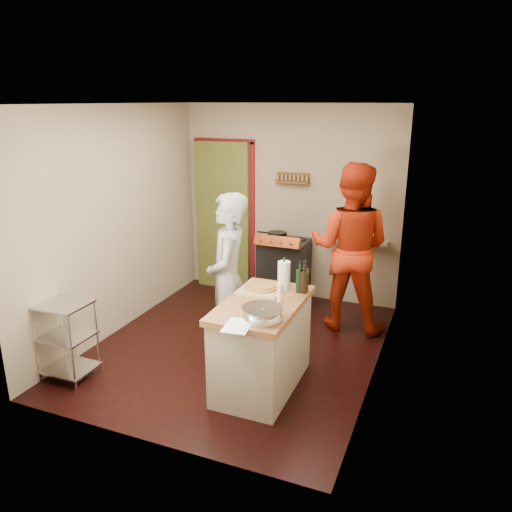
# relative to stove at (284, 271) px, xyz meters

# --- Properties ---
(floor) EXTENTS (3.50, 3.50, 0.00)m
(floor) POSITION_rel_stove_xyz_m (-0.05, -1.42, -0.45)
(floor) COLOR black
(floor) RESTS_ON ground
(back_wall) EXTENTS (3.00, 0.44, 2.60)m
(back_wall) POSITION_rel_stove_xyz_m (-0.69, 0.36, 0.68)
(back_wall) COLOR tan
(back_wall) RESTS_ON ground
(left_wall) EXTENTS (0.04, 3.50, 2.60)m
(left_wall) POSITION_rel_stove_xyz_m (-1.55, -1.42, 0.85)
(left_wall) COLOR tan
(left_wall) RESTS_ON ground
(right_wall) EXTENTS (0.04, 3.50, 2.60)m
(right_wall) POSITION_rel_stove_xyz_m (1.45, -1.42, 0.85)
(right_wall) COLOR tan
(right_wall) RESTS_ON ground
(ceiling) EXTENTS (3.00, 3.50, 0.02)m
(ceiling) POSITION_rel_stove_xyz_m (-0.05, -1.42, 2.16)
(ceiling) COLOR white
(ceiling) RESTS_ON back_wall
(stove) EXTENTS (0.60, 0.63, 1.00)m
(stove) POSITION_rel_stove_xyz_m (0.00, 0.00, 0.00)
(stove) COLOR black
(stove) RESTS_ON ground
(wire_shelving) EXTENTS (0.48, 0.40, 0.80)m
(wire_shelving) POSITION_rel_stove_xyz_m (-1.33, -2.62, -0.01)
(wire_shelving) COLOR silver
(wire_shelving) RESTS_ON ground
(island) EXTENTS (0.68, 1.29, 1.18)m
(island) POSITION_rel_stove_xyz_m (0.50, -2.06, 0.01)
(island) COLOR #BEB7A1
(island) RESTS_ON ground
(person_stripe) EXTENTS (0.62, 0.76, 1.78)m
(person_stripe) POSITION_rel_stove_xyz_m (-0.02, -1.70, 0.44)
(person_stripe) COLOR #A8A8AC
(person_stripe) RESTS_ON ground
(person_red) EXTENTS (0.97, 0.75, 1.98)m
(person_red) POSITION_rel_stove_xyz_m (0.95, -0.42, 0.54)
(person_red) COLOR #AA240B
(person_red) RESTS_ON ground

